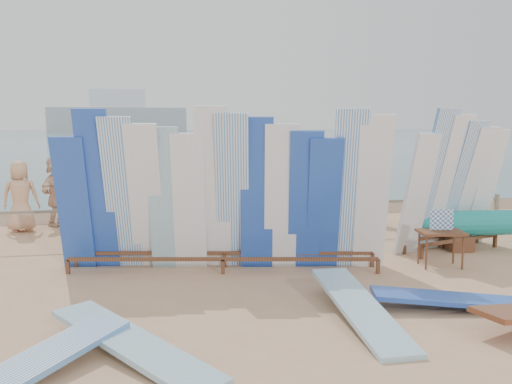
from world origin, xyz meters
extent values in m
plane|color=tan|center=(0.00, 0.00, 0.00)|extent=(160.00, 160.00, 0.00)
cube|color=#456D7C|center=(0.00, 128.00, 0.00)|extent=(320.00, 240.00, 0.02)
cube|color=brown|center=(0.00, 7.20, 0.00)|extent=(40.00, 2.60, 0.01)
cube|color=#999EA3|center=(-12.00, 180.00, 4.02)|extent=(45.00, 8.00, 8.00)
cube|color=silver|center=(-12.00, 180.00, 11.02)|extent=(18.00, 6.00, 6.00)
cube|color=gray|center=(0.00, 3.00, 0.80)|extent=(12.00, 0.06, 0.06)
cube|color=gray|center=(-4.00, 3.00, 0.45)|extent=(0.08, 0.08, 0.90)
cube|color=gray|center=(-2.00, 3.00, 0.45)|extent=(0.08, 0.08, 0.90)
cube|color=gray|center=(0.00, 3.00, 0.45)|extent=(0.08, 0.08, 0.90)
cube|color=gray|center=(2.00, 3.00, 0.45)|extent=(0.08, 0.08, 0.90)
cube|color=gray|center=(4.00, 3.00, 0.45)|extent=(0.08, 0.08, 0.90)
cube|color=gray|center=(6.00, 3.00, 0.45)|extent=(0.08, 0.08, 0.90)
cube|color=brown|center=(-1.32, 0.30, 0.27)|extent=(5.43, 1.14, 0.06)
cube|color=brown|center=(-1.23, 0.76, 0.27)|extent=(5.43, 1.14, 0.06)
cube|color=#244DB6|center=(-3.91, 1.06, 1.22)|extent=(0.69, 0.72, 2.44)
cube|color=#244DB6|center=(-3.49, 0.97, 1.46)|extent=(0.72, 0.84, 2.92)
cube|color=white|center=(-3.06, 0.89, 1.39)|extent=(0.74, 0.94, 2.78)
cube|color=white|center=(-2.64, 0.80, 1.33)|extent=(0.74, 0.96, 2.67)
cube|color=#7FB3CB|center=(-2.30, 0.74, 1.31)|extent=(0.69, 0.70, 2.61)
cube|color=white|center=(-1.87, 0.65, 1.25)|extent=(0.69, 0.69, 2.50)
cube|color=white|center=(-1.45, 0.57, 1.48)|extent=(0.73, 0.89, 2.97)
cube|color=white|center=(-1.11, 0.50, 1.42)|extent=(0.74, 0.94, 2.84)
cube|color=#244DB6|center=(-0.68, 0.41, 1.39)|extent=(0.69, 0.71, 2.78)
cube|color=white|center=(-0.26, 0.33, 1.33)|extent=(0.70, 0.74, 2.66)
cube|color=#244DB6|center=(0.17, 0.24, 1.27)|extent=(0.70, 0.77, 2.54)
cube|color=#244DB6|center=(0.50, 0.18, 1.21)|extent=(0.71, 0.81, 2.42)
cube|color=white|center=(0.93, 0.09, 1.46)|extent=(0.72, 0.85, 2.92)
cube|color=white|center=(1.36, 0.01, 1.41)|extent=(0.71, 0.80, 2.82)
cube|color=brown|center=(3.70, 0.91, 0.27)|extent=(2.09, 0.69, 0.06)
cube|color=brown|center=(3.57, 1.36, 0.27)|extent=(2.09, 0.69, 0.06)
cube|color=white|center=(2.67, 0.84, 1.24)|extent=(0.76, 0.79, 2.48)
cube|color=white|center=(3.06, 0.96, 1.48)|extent=(0.80, 0.95, 2.97)
cube|color=white|center=(3.46, 1.08, 1.42)|extent=(0.81, 0.97, 2.85)
cube|color=white|center=(3.86, 1.20, 1.36)|extent=(0.82, 0.98, 2.72)
cube|color=white|center=(4.17, 1.30, 1.30)|extent=(0.82, 1.00, 2.60)
cube|color=white|center=(4.57, 1.42, 1.27)|extent=(0.76, 0.80, 2.54)
cube|color=brown|center=(3.81, 1.12, 0.16)|extent=(0.50, 0.58, 0.33)
cone|color=teal|center=(3.00, 1.20, 0.58)|extent=(1.12, 0.60, 0.50)
cube|color=brown|center=(2.73, -0.01, 0.65)|extent=(0.90, 0.70, 0.05)
cube|color=white|center=(2.73, -0.01, 0.89)|extent=(0.43, 0.10, 0.38)
cube|color=#7FB3CB|center=(0.19, -2.33, 0.00)|extent=(0.59, 2.70, 0.36)
cube|color=#7FB3CB|center=(-2.81, -2.91, 0.00)|extent=(2.06, 2.50, 0.30)
cube|color=#244DB6|center=(1.88, -2.21, 0.00)|extent=(2.75, 1.17, 0.25)
cube|color=#AE1E12|center=(1.50, 3.64, 0.34)|extent=(0.68, 0.65, 0.05)
cube|color=#AE1E12|center=(1.44, 3.89, 0.63)|extent=(0.60, 0.30, 0.58)
cube|color=#AE1E12|center=(2.35, 3.96, 0.31)|extent=(0.53, 0.48, 0.05)
cube|color=#AE1E12|center=(2.35, 4.19, 0.57)|extent=(0.53, 0.16, 0.53)
cube|color=#AE1E12|center=(0.93, 3.65, 0.57)|extent=(0.71, 0.89, 0.57)
cube|color=#AE1E12|center=(1.04, 3.94, 0.94)|extent=(0.50, 0.32, 0.36)
imported|color=tan|center=(-5.68, 5.08, 0.88)|extent=(0.87, 0.42, 1.76)
imported|color=#8C6042|center=(3.10, 4.62, 0.94)|extent=(0.63, 0.78, 1.88)
imported|color=tan|center=(0.76, 3.61, 0.79)|extent=(0.83, 0.53, 1.58)
imported|color=beige|center=(2.37, 6.40, 0.77)|extent=(1.42, 0.47, 1.53)
imported|color=tan|center=(-0.36, 5.24, 0.82)|extent=(0.70, 1.14, 1.64)
imported|color=tan|center=(6.31, 5.76, 0.77)|extent=(1.06, 0.86, 1.53)
imported|color=#8C6042|center=(0.91, 4.46, 0.93)|extent=(1.05, 1.15, 1.87)
imported|color=beige|center=(-3.66, 3.81, 0.87)|extent=(0.43, 0.86, 1.74)
imported|color=beige|center=(5.05, 4.54, 0.81)|extent=(0.41, 0.80, 1.62)
imported|color=beige|center=(-4.92, 5.81, 0.93)|extent=(1.19, 1.80, 1.86)
imported|color=#8C6042|center=(-3.64, 4.60, 0.81)|extent=(0.64, 0.65, 1.62)
camera|label=1|loc=(-2.58, -9.01, 2.65)|focal=38.00mm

